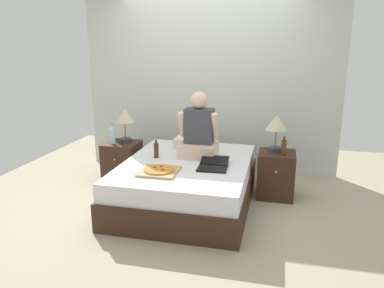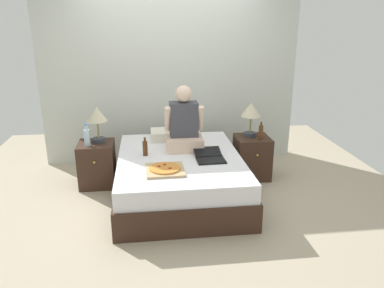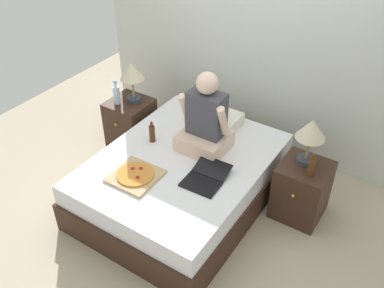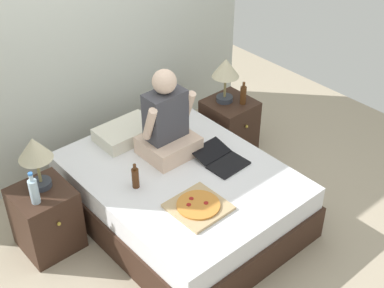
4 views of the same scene
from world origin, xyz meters
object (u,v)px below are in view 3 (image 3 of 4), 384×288
(lamp_on_left_nightstand, at_px, (132,74))
(lamp_on_right_nightstand, at_px, (311,132))
(water_bottle, at_px, (116,94))
(pizza_box, at_px, (135,175))
(beer_bottle_on_bed, at_px, (152,133))
(laptop, at_px, (205,179))
(bed, at_px, (182,180))
(nightstand_right, at_px, (301,190))
(person_seated, at_px, (205,122))
(beer_bottle, at_px, (312,167))
(nightstand_left, at_px, (131,123))

(lamp_on_left_nightstand, height_order, lamp_on_right_nightstand, same)
(water_bottle, xyz_separation_m, pizza_box, (0.90, -0.80, -0.14))
(water_bottle, xyz_separation_m, beer_bottle_on_bed, (0.70, -0.29, -0.07))
(laptop, relative_size, beer_bottle_on_bed, 1.94)
(bed, xyz_separation_m, nightstand_right, (1.02, 0.45, 0.03))
(person_seated, bearing_deg, water_bottle, 175.19)
(lamp_on_right_nightstand, distance_m, beer_bottle, 0.29)
(nightstand_left, xyz_separation_m, beer_bottle_on_bed, (0.62, -0.38, 0.32))
(laptop, bearing_deg, beer_bottle, 33.81)
(lamp_on_right_nightstand, relative_size, beer_bottle, 1.96)
(lamp_on_right_nightstand, xyz_separation_m, beer_bottle, (0.10, -0.15, -0.23))
(beer_bottle, xyz_separation_m, person_seated, (-1.00, -0.09, 0.14))
(nightstand_left, height_order, person_seated, person_seated)
(beer_bottle, bearing_deg, beer_bottle_on_bed, -169.17)
(nightstand_left, distance_m, laptop, 1.50)
(person_seated, bearing_deg, nightstand_left, 170.24)
(water_bottle, relative_size, pizza_box, 0.68)
(bed, bearing_deg, lamp_on_right_nightstand, 27.10)
(nightstand_right, relative_size, beer_bottle_on_bed, 2.56)
(bed, distance_m, beer_bottle_on_bed, 0.53)
(water_bottle, xyz_separation_m, person_seated, (1.18, -0.10, 0.13))
(water_bottle, bearing_deg, person_seated, -4.81)
(bed, xyz_separation_m, nightstand_left, (-1.02, 0.45, 0.03))
(pizza_box, bearing_deg, water_bottle, 138.35)
(nightstand_left, bearing_deg, bed, -24.10)
(nightstand_left, bearing_deg, lamp_on_right_nightstand, 1.43)
(beer_bottle, relative_size, pizza_box, 0.57)
(water_bottle, relative_size, nightstand_right, 0.49)
(nightstand_right, distance_m, pizza_box, 1.52)
(nightstand_right, bearing_deg, lamp_on_right_nightstand, 120.93)
(beer_bottle, relative_size, person_seated, 0.29)
(bed, height_order, person_seated, person_seated)
(nightstand_left, height_order, beer_bottle, beer_bottle)
(lamp_on_left_nightstand, distance_m, pizza_box, 1.28)
(person_seated, bearing_deg, lamp_on_left_nightstand, 167.28)
(nightstand_left, distance_m, lamp_on_right_nightstand, 2.09)
(bed, xyz_separation_m, pizza_box, (-0.19, -0.44, 0.28))
(beer_bottle, xyz_separation_m, beer_bottle_on_bed, (-1.48, -0.28, -0.05))
(nightstand_left, distance_m, water_bottle, 0.41)
(nightstand_left, distance_m, lamp_on_left_nightstand, 0.61)
(bed, bearing_deg, nightstand_left, 155.90)
(pizza_box, bearing_deg, lamp_on_left_nightstand, 129.70)
(water_bottle, relative_size, lamp_on_right_nightstand, 0.61)
(bed, bearing_deg, laptop, -23.73)
(person_seated, bearing_deg, nightstand_right, 11.45)
(lamp_on_right_nightstand, bearing_deg, lamp_on_left_nightstand, 180.00)
(lamp_on_right_nightstand, bearing_deg, laptop, -134.90)
(lamp_on_left_nightstand, xyz_separation_m, laptop, (1.31, -0.65, -0.36))
(lamp_on_left_nightstand, bearing_deg, lamp_on_right_nightstand, 0.00)
(water_bottle, bearing_deg, beer_bottle, -0.26)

